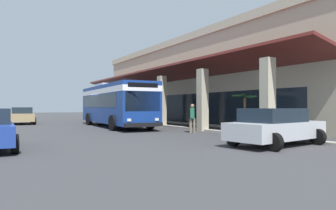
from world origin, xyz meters
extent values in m
plane|color=#38383A|center=(0.00, 8.00, 0.00)|extent=(120.00, 120.00, 0.00)
cube|color=#9E998E|center=(0.08, 3.79, 0.06)|extent=(37.34, 0.50, 0.12)
cube|color=#B2A88E|center=(0.08, 13.49, 3.55)|extent=(31.12, 13.81, 7.09)
cube|color=#C0B59A|center=(0.08, 13.49, 7.39)|extent=(31.42, 14.11, 0.60)
cube|color=#B2A88E|center=(-12.89, 3.66, 1.95)|extent=(0.55, 0.55, 3.90)
cube|color=#B2A88E|center=(-7.70, 3.66, 1.95)|extent=(0.55, 0.55, 3.90)
cube|color=#B2A88E|center=(-2.51, 3.66, 1.95)|extent=(0.55, 0.55, 3.90)
cube|color=#B2A88E|center=(2.67, 3.66, 1.95)|extent=(0.55, 0.55, 3.90)
cube|color=#B2A88E|center=(7.86, 3.66, 1.95)|extent=(0.55, 0.55, 3.90)
cube|color=#B2A88E|center=(13.05, 3.66, 1.95)|extent=(0.55, 0.55, 3.90)
cube|color=#5B1E19|center=(0.08, 4.99, 4.25)|extent=(31.12, 3.16, 0.82)
cube|color=#19232D|center=(0.08, 6.63, 1.40)|extent=(26.14, 0.08, 2.40)
cube|color=navy|center=(1.34, 0.36, 1.73)|extent=(11.14, 3.24, 2.75)
cube|color=white|center=(1.34, 0.36, 2.65)|extent=(11.16, 3.27, 0.36)
cube|color=#19232D|center=(1.04, 0.38, 1.95)|extent=(9.39, 3.16, 0.90)
cube|color=#19232D|center=(6.80, 0.01, 1.85)|extent=(0.20, 2.24, 1.20)
cube|color=black|center=(6.81, 0.01, 2.82)|extent=(0.18, 1.94, 0.28)
cube|color=black|center=(6.93, 0.00, 0.45)|extent=(0.36, 2.46, 0.24)
cube|color=silver|center=(6.90, 0.90, 0.75)|extent=(0.08, 0.24, 0.16)
cube|color=silver|center=(6.79, -0.88, 0.75)|extent=(0.08, 0.24, 0.16)
cube|color=silver|center=(-0.16, 0.45, 3.22)|extent=(2.51, 1.93, 0.24)
cylinder|color=black|center=(5.04, 1.40, 0.50)|extent=(1.00, 0.30, 1.00)
cylinder|color=black|center=(4.88, -1.15, 0.50)|extent=(1.00, 0.30, 1.00)
cylinder|color=black|center=(-1.65, 1.83, 0.50)|extent=(1.00, 0.30, 1.00)
cylinder|color=black|center=(-1.82, -0.72, 0.50)|extent=(1.00, 0.30, 1.00)
cube|color=#9E845B|center=(-6.35, -5.35, 0.60)|extent=(4.48, 2.00, 0.66)
cube|color=#19232D|center=(-6.55, -5.34, 1.20)|extent=(2.54, 1.70, 0.54)
cylinder|color=black|center=(-4.81, -4.52, 0.32)|extent=(0.64, 0.22, 0.64)
cylinder|color=black|center=(-4.90, -6.32, 0.32)|extent=(0.64, 0.22, 0.64)
cylinder|color=black|center=(-7.80, -4.38, 0.32)|extent=(0.64, 0.22, 0.64)
cylinder|color=black|center=(-7.89, -6.18, 0.32)|extent=(0.64, 0.22, 0.64)
cube|color=#B2B5BA|center=(15.12, 1.77, 0.60)|extent=(2.30, 4.58, 0.66)
cube|color=#19232D|center=(15.14, 1.58, 1.20)|extent=(1.86, 2.63, 0.54)
cylinder|color=black|center=(14.05, 3.16, 0.32)|extent=(0.64, 0.22, 0.64)
cylinder|color=black|center=(15.84, 3.36, 0.32)|extent=(0.64, 0.22, 0.64)
cylinder|color=black|center=(14.40, 0.18, 0.32)|extent=(0.64, 0.22, 0.64)
cylinder|color=black|center=(16.18, 0.39, 0.32)|extent=(0.64, 0.22, 0.64)
cylinder|color=black|center=(12.19, -7.27, 0.32)|extent=(0.64, 0.22, 0.64)
cylinder|color=black|center=(9.20, -7.17, 0.32)|extent=(0.64, 0.22, 0.64)
cylinder|color=#726651|center=(8.64, 2.45, 0.42)|extent=(0.16, 0.16, 0.83)
cylinder|color=#726651|center=(8.64, 2.20, 0.42)|extent=(0.16, 0.16, 0.83)
cube|color=#26664C|center=(8.64, 2.32, 1.15)|extent=(0.51, 0.49, 0.63)
sphere|color=#8C664C|center=(8.64, 2.32, 1.57)|extent=(0.23, 0.23, 0.23)
cylinder|color=#26664C|center=(8.46, 2.56, 1.18)|extent=(0.09, 0.09, 0.56)
cylinder|color=#26664C|center=(8.82, 2.09, 1.18)|extent=(0.09, 0.09, 0.56)
cube|color=brown|center=(9.77, 5.42, 0.32)|extent=(0.95, 0.95, 0.63)
cylinder|color=#332319|center=(9.77, 5.42, 0.64)|extent=(0.81, 0.81, 0.02)
cylinder|color=brown|center=(9.77, 5.42, 1.34)|extent=(0.16, 0.16, 1.41)
ellipsoid|color=#286B33|center=(10.16, 5.53, 2.14)|extent=(0.84, 0.43, 0.18)
ellipsoid|color=#286B33|center=(9.84, 5.78, 2.13)|extent=(0.35, 0.77, 0.18)
ellipsoid|color=#286B33|center=(9.51, 5.74, 2.18)|extent=(0.68, 0.78, 0.18)
ellipsoid|color=#286B33|center=(9.52, 5.12, 2.19)|extent=(0.67, 0.74, 0.15)
ellipsoid|color=#286B33|center=(10.02, 5.01, 2.22)|extent=(0.68, 0.93, 0.17)
camera|label=1|loc=(23.32, -8.10, 1.54)|focal=32.79mm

